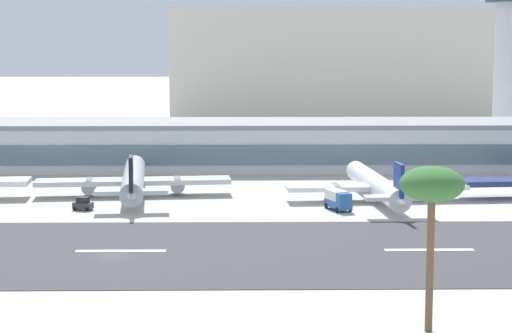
{
  "coord_description": "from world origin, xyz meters",
  "views": [
    {
      "loc": [
        16.58,
        -117.15,
        27.15
      ],
      "look_at": [
        19.28,
        47.23,
        5.58
      ],
      "focal_mm": 64.7,
      "sensor_mm": 36.0,
      "label": 1
    }
  ],
  "objects_px": {
    "terminal_building": "(250,144)",
    "airliner_black_tail_gate_1": "(133,180)",
    "distant_hotel_block": "(335,65)",
    "airliner_navy_tail_gate_2": "(378,186)",
    "palm_tree_1": "(432,188)",
    "service_box_truck_0": "(338,200)",
    "service_baggage_tug_1": "(83,204)",
    "control_tower": "(507,49)"
  },
  "relations": [
    {
      "from": "airliner_navy_tail_gate_2",
      "to": "palm_tree_1",
      "type": "height_order",
      "value": "palm_tree_1"
    },
    {
      "from": "airliner_black_tail_gate_1",
      "to": "airliner_navy_tail_gate_2",
      "type": "height_order",
      "value": "airliner_black_tail_gate_1"
    },
    {
      "from": "palm_tree_1",
      "to": "service_box_truck_0",
      "type": "bearing_deg",
      "value": 91.55
    },
    {
      "from": "control_tower",
      "to": "airliner_black_tail_gate_1",
      "type": "xyz_separation_m",
      "value": [
        -89.39,
        -76.58,
        -23.41
      ]
    },
    {
      "from": "control_tower",
      "to": "airliner_black_tail_gate_1",
      "type": "height_order",
      "value": "control_tower"
    },
    {
      "from": "airliner_navy_tail_gate_2",
      "to": "terminal_building",
      "type": "bearing_deg",
      "value": 21.47
    },
    {
      "from": "palm_tree_1",
      "to": "airliner_navy_tail_gate_2",
      "type": "bearing_deg",
      "value": 85.36
    },
    {
      "from": "service_baggage_tug_1",
      "to": "control_tower",
      "type": "bearing_deg",
      "value": 59.19
    },
    {
      "from": "distant_hotel_block",
      "to": "airliner_navy_tail_gate_2",
      "type": "xyz_separation_m",
      "value": [
        -9.99,
        -174.69,
        -17.3
      ]
    },
    {
      "from": "control_tower",
      "to": "palm_tree_1",
      "type": "xyz_separation_m",
      "value": [
        -51.94,
        -156.84,
        -12.49
      ]
    },
    {
      "from": "terminal_building",
      "to": "airliner_black_tail_gate_1",
      "type": "xyz_separation_m",
      "value": [
        -21.49,
        -40.03,
        -2.25
      ]
    },
    {
      "from": "service_box_truck_0",
      "to": "service_baggage_tug_1",
      "type": "xyz_separation_m",
      "value": [
        -42.47,
        0.63,
        -0.74
      ]
    },
    {
      "from": "distant_hotel_block",
      "to": "airliner_navy_tail_gate_2",
      "type": "height_order",
      "value": "distant_hotel_block"
    },
    {
      "from": "service_box_truck_0",
      "to": "service_baggage_tug_1",
      "type": "bearing_deg",
      "value": -110.72
    },
    {
      "from": "terminal_building",
      "to": "service_baggage_tug_1",
      "type": "xyz_separation_m",
      "value": [
        -28.29,
        -54.0,
        -4.18
      ]
    },
    {
      "from": "service_box_truck_0",
      "to": "control_tower",
      "type": "bearing_deg",
      "value": 129.62
    },
    {
      "from": "distant_hotel_block",
      "to": "airliner_black_tail_gate_1",
      "type": "bearing_deg",
      "value": -107.6
    },
    {
      "from": "distant_hotel_block",
      "to": "airliner_navy_tail_gate_2",
      "type": "relative_size",
      "value": 2.79
    },
    {
      "from": "airliner_black_tail_gate_1",
      "to": "service_baggage_tug_1",
      "type": "xyz_separation_m",
      "value": [
        -6.8,
        -13.98,
        -1.93
      ]
    },
    {
      "from": "control_tower",
      "to": "airliner_navy_tail_gate_2",
      "type": "bearing_deg",
      "value": -119.02
    },
    {
      "from": "terminal_building",
      "to": "service_box_truck_0",
      "type": "height_order",
      "value": "terminal_building"
    },
    {
      "from": "terminal_building",
      "to": "service_box_truck_0",
      "type": "distance_m",
      "value": 56.55
    },
    {
      "from": "distant_hotel_block",
      "to": "airliner_navy_tail_gate_2",
      "type": "bearing_deg",
      "value": -93.27
    },
    {
      "from": "airliner_black_tail_gate_1",
      "to": "service_baggage_tug_1",
      "type": "distance_m",
      "value": 15.66
    },
    {
      "from": "distant_hotel_block",
      "to": "service_baggage_tug_1",
      "type": "height_order",
      "value": "distant_hotel_block"
    },
    {
      "from": "terminal_building",
      "to": "palm_tree_1",
      "type": "bearing_deg",
      "value": -82.44
    },
    {
      "from": "service_baggage_tug_1",
      "to": "airliner_black_tail_gate_1",
      "type": "bearing_deg",
      "value": 79.98
    },
    {
      "from": "palm_tree_1",
      "to": "service_baggage_tug_1",
      "type": "bearing_deg",
      "value": 123.72
    },
    {
      "from": "distant_hotel_block",
      "to": "palm_tree_1",
      "type": "distance_m",
      "value": 249.33
    },
    {
      "from": "terminal_building",
      "to": "service_box_truck_0",
      "type": "bearing_deg",
      "value": -75.45
    },
    {
      "from": "terminal_building",
      "to": "service_baggage_tug_1",
      "type": "relative_size",
      "value": 44.45
    },
    {
      "from": "distant_hotel_block",
      "to": "palm_tree_1",
      "type": "height_order",
      "value": "distant_hotel_block"
    },
    {
      "from": "control_tower",
      "to": "service_box_truck_0",
      "type": "bearing_deg",
      "value": -120.51
    },
    {
      "from": "terminal_building",
      "to": "distant_hotel_block",
      "type": "distance_m",
      "value": 133.19
    },
    {
      "from": "distant_hotel_block",
      "to": "palm_tree_1",
      "type": "xyz_separation_m",
      "value": [
        -16.0,
        -248.74,
        -6.2
      ]
    },
    {
      "from": "airliner_navy_tail_gate_2",
      "to": "palm_tree_1",
      "type": "distance_m",
      "value": 75.12
    },
    {
      "from": "airliner_black_tail_gate_1",
      "to": "distant_hotel_block",
      "type": "bearing_deg",
      "value": -23.07
    },
    {
      "from": "control_tower",
      "to": "distant_hotel_block",
      "type": "height_order",
      "value": "control_tower"
    },
    {
      "from": "terminal_building",
      "to": "control_tower",
      "type": "height_order",
      "value": "control_tower"
    },
    {
      "from": "airliner_black_tail_gate_1",
      "to": "palm_tree_1",
      "type": "bearing_deg",
      "value": -160.46
    },
    {
      "from": "service_box_truck_0",
      "to": "service_baggage_tug_1",
      "type": "distance_m",
      "value": 42.48
    },
    {
      "from": "distant_hotel_block",
      "to": "palm_tree_1",
      "type": "relative_size",
      "value": 7.34
    }
  ]
}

